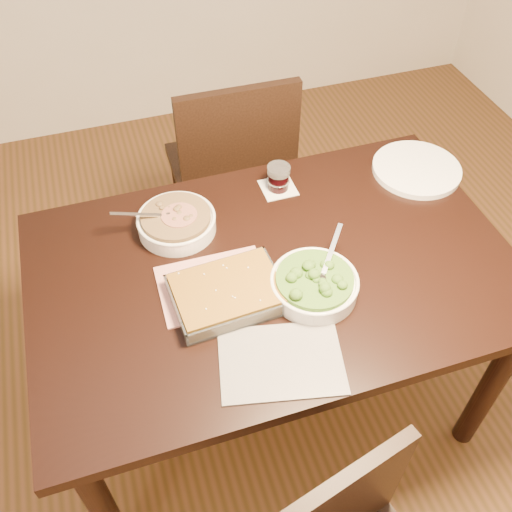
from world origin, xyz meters
TOP-DOWN VIEW (x-y plane):
  - ground at (0.00, 0.00)m, footprint 4.00×4.00m
  - table at (0.00, 0.00)m, footprint 1.40×0.90m
  - magazine_a at (-0.19, -0.02)m, footprint 0.31×0.23m
  - magazine_b at (-0.09, -0.31)m, footprint 0.35×0.28m
  - coaster at (0.12, 0.32)m, footprint 0.11×0.11m
  - stew_bowl at (-0.23, 0.23)m, footprint 0.27×0.24m
  - broccoli_bowl at (0.07, -0.12)m, footprint 0.24×0.25m
  - baking_dish at (-0.16, -0.08)m, footprint 0.31×0.24m
  - wine_tumbler at (0.12, 0.32)m, footprint 0.08×0.08m
  - dinner_plate at (0.60, 0.26)m, footprint 0.30×0.30m
  - chair_far at (0.08, 0.73)m, footprint 0.46×0.46m

SIDE VIEW (x-z plane):
  - ground at x=0.00m, z-range 0.00..0.00m
  - chair_far at x=0.08m, z-range 0.06..1.01m
  - table at x=0.00m, z-range 0.28..1.03m
  - coaster at x=0.12m, z-range 0.75..0.75m
  - magazine_b at x=-0.09m, z-range 0.75..0.76m
  - magazine_a at x=-0.19m, z-range 0.75..0.76m
  - dinner_plate at x=0.60m, z-range 0.75..0.77m
  - baking_dish at x=-0.16m, z-range 0.75..0.80m
  - stew_bowl at x=-0.23m, z-range 0.74..0.83m
  - broccoli_bowl at x=0.07m, z-range 0.74..0.83m
  - wine_tumbler at x=0.12m, z-range 0.75..0.84m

